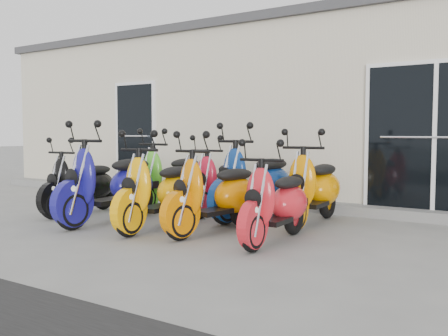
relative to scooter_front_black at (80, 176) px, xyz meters
The scene contains 15 objects.
ground 2.21m from the scooter_front_black, ahead, with size 80.00×80.00×0.00m, color gray.
building 5.93m from the scooter_front_black, 68.83° to the left, with size 14.00×6.00×3.20m, color beige.
roof_cap 6.43m from the scooter_front_black, 68.83° to the left, with size 14.20×6.20×0.16m, color #3F3F42.
front_step 3.14m from the scooter_front_black, 47.07° to the left, with size 14.00×0.40×0.15m, color gray.
door_left 2.73m from the scooter_front_black, 114.25° to the left, with size 1.07×0.08×2.22m, color black.
door_right 5.34m from the scooter_front_black, 27.18° to the left, with size 2.02×0.08×2.22m, color black.
scooter_front_black is the anchor object (origin of this frame).
scooter_front_blue 0.99m from the scooter_front_black, 17.07° to the right, with size 0.71×1.94×1.43m, color navy, non-canonical shape.
scooter_front_orange_a 1.84m from the scooter_front_black, ahead, with size 0.64×1.76×1.30m, color #FFAC05, non-canonical shape.
scooter_front_orange_b 2.59m from the scooter_front_black, ahead, with size 0.64×1.75×1.29m, color orange, non-canonical shape.
scooter_front_red 3.49m from the scooter_front_black, ahead, with size 0.59×1.63×1.20m, color red, non-canonical shape.
scooter_back_green 1.43m from the scooter_front_black, 52.93° to the left, with size 0.66×1.81×1.34m, color #52BF28, non-canonical shape.
scooter_back_red 2.16m from the scooter_front_black, 34.14° to the left, with size 0.61×1.68×1.24m, color red, non-canonical shape.
scooter_back_blue 2.72m from the scooter_front_black, 23.64° to the left, with size 0.70×1.92×1.42m, color navy, non-canonical shape.
scooter_back_yellow 3.58m from the scooter_front_black, 18.75° to the left, with size 0.65×1.79×1.32m, color orange, non-canonical shape.
Camera 1 is at (3.95, -5.50, 1.26)m, focal length 40.00 mm.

